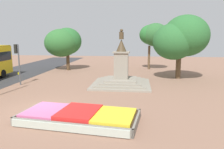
# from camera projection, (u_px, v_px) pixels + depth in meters

# --- Properties ---
(ground_plane) EXTENTS (75.37, 75.37, 0.00)m
(ground_plane) POSITION_uv_depth(u_px,v_px,m) (44.00, 110.00, 12.80)
(ground_plane) COLOR #8C6651
(flower_planter) EXTENTS (6.28, 3.52, 0.58)m
(flower_planter) POSITION_uv_depth(u_px,v_px,m) (79.00, 117.00, 11.08)
(flower_planter) COLOR #38281C
(flower_planter) RESTS_ON ground_plane
(statue_monument) EXTENTS (5.12, 5.12, 4.95)m
(statue_monument) POSITION_uv_depth(u_px,v_px,m) (121.00, 76.00, 19.47)
(statue_monument) COLOR gray
(statue_monument) RESTS_ON ground_plane
(traffic_light_mid_block) EXTENTS (0.41, 0.29, 3.63)m
(traffic_light_mid_block) POSITION_uv_depth(u_px,v_px,m) (18.00, 57.00, 19.29)
(traffic_light_mid_block) COLOR #4C5156
(traffic_light_mid_block) RESTS_ON ground_plane
(park_tree_far_left) EXTENTS (5.55, 4.77, 6.45)m
(park_tree_far_left) POSITION_uv_depth(u_px,v_px,m) (181.00, 38.00, 21.65)
(park_tree_far_left) COLOR brown
(park_tree_far_left) RESTS_ON ground_plane
(park_tree_behind_statue) EXTENTS (4.69, 4.10, 5.47)m
(park_tree_behind_statue) POSITION_uv_depth(u_px,v_px,m) (64.00, 42.00, 28.27)
(park_tree_behind_statue) COLOR #4C3823
(park_tree_behind_statue) RESTS_ON ground_plane
(park_tree_far_right) EXTENTS (3.74, 3.34, 6.05)m
(park_tree_far_right) POSITION_uv_depth(u_px,v_px,m) (154.00, 35.00, 28.32)
(park_tree_far_right) COLOR brown
(park_tree_far_right) RESTS_ON ground_plane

